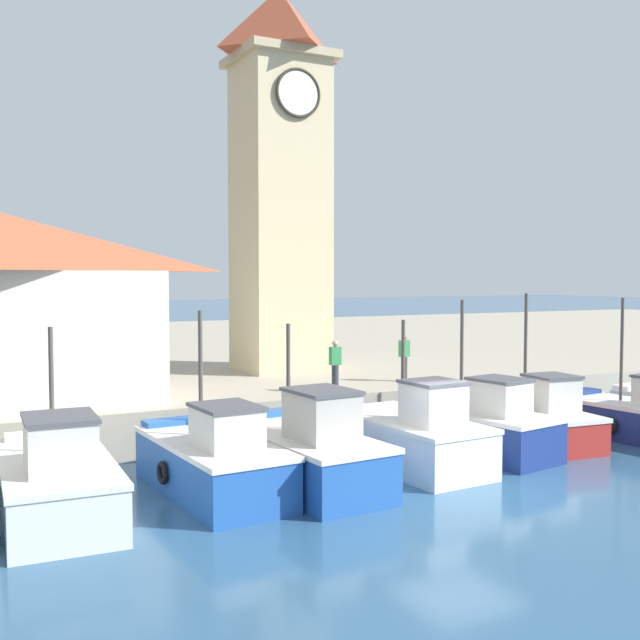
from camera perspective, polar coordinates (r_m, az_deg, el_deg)
ground_plane at (r=17.85m, az=10.41°, el=-12.67°), size 300.00×300.00×0.00m
quay_wharf at (r=41.22m, az=-12.53°, el=-2.73°), size 120.00×40.00×1.32m
fishing_boat_left_outer at (r=16.45m, az=-19.43°, el=-11.44°), size 2.38×5.28×3.84m
fishing_boat_left_inner at (r=17.29m, az=-8.20°, el=-10.57°), size 2.32×5.07×4.12m
fishing_boat_mid_left at (r=17.74m, az=-1.27°, el=-10.01°), size 2.44×5.30×3.78m
fishing_boat_center at (r=19.40m, az=7.34°, el=-8.90°), size 2.39×4.27×3.79m
fishing_boat_mid_right at (r=21.38m, az=11.94°, el=-7.92°), size 2.68×4.86×4.26m
fishing_boat_right_inner at (r=22.95m, az=16.17°, el=-7.36°), size 2.39×4.28×4.42m
fishing_boat_right_outer at (r=24.67m, az=23.20°, el=-6.78°), size 2.49×5.11×4.27m
clock_tower at (r=29.11m, az=-3.08°, el=11.23°), size 3.55×3.55×16.05m
dock_worker_near_tower at (r=23.32m, az=1.16°, el=-3.45°), size 0.34×0.22×1.62m
dock_worker_along_quay at (r=25.91m, az=6.44°, el=-2.80°), size 0.34×0.22×1.62m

